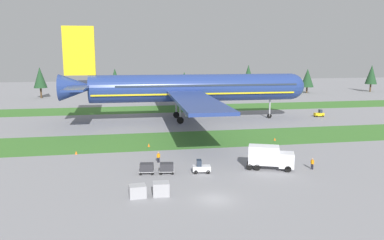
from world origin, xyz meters
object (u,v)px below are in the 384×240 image
(catering_truck, at_px, (270,157))
(cargo_dolly_second, at_px, (147,168))
(ground_crew_loader, at_px, (158,157))
(uld_container_0, at_px, (161,189))
(pushback_tractor, at_px, (319,114))
(taxiway_marker_0, at_px, (149,145))
(airliner, at_px, (187,88))
(taxiway_marker_2, at_px, (275,139))
(taxiway_marker_1, at_px, (76,153))
(uld_container_1, at_px, (138,191))
(baggage_tug, at_px, (201,167))
(ground_crew_marshaller, at_px, (312,163))
(cargo_dolly_lead, at_px, (167,167))

(catering_truck, bearing_deg, cargo_dolly_second, -72.29)
(ground_crew_loader, xyz_separation_m, uld_container_0, (-1.00, -14.23, -0.11))
(pushback_tractor, height_order, taxiway_marker_0, pushback_tractor)
(cargo_dolly_second, bearing_deg, catering_truck, 93.79)
(airliner, distance_m, taxiway_marker_2, 30.03)
(catering_truck, xyz_separation_m, taxiway_marker_1, (-29.77, 14.09, -1.66))
(cargo_dolly_second, bearing_deg, uld_container_1, -3.45)
(baggage_tug, height_order, taxiway_marker_1, baggage_tug)
(cargo_dolly_second, height_order, uld_container_0, uld_container_0)
(pushback_tractor, bearing_deg, taxiway_marker_2, 138.14)
(catering_truck, distance_m, taxiway_marker_1, 32.98)
(baggage_tug, bearing_deg, uld_container_0, -33.18)
(cargo_dolly_second, distance_m, uld_container_0, 8.90)
(taxiway_marker_2, bearing_deg, taxiway_marker_1, -174.23)
(pushback_tractor, bearing_deg, airliner, 90.00)
(baggage_tug, height_order, pushback_tractor, same)
(uld_container_0, bearing_deg, ground_crew_marshaller, 15.53)
(taxiway_marker_1, bearing_deg, uld_container_1, -66.07)
(uld_container_0, bearing_deg, ground_crew_loader, 86.00)
(baggage_tug, distance_m, uld_container_0, 10.27)
(uld_container_1, height_order, taxiway_marker_1, uld_container_1)
(baggage_tug, relative_size, taxiway_marker_2, 5.18)
(catering_truck, bearing_deg, taxiway_marker_1, -94.22)
(cargo_dolly_lead, xyz_separation_m, taxiway_marker_1, (-14.27, 13.36, -0.63))
(airliner, bearing_deg, ground_crew_loader, -15.38)
(ground_crew_marshaller, bearing_deg, cargo_dolly_lead, -127.00)
(pushback_tractor, xyz_separation_m, ground_crew_loader, (-47.58, -36.25, 0.13))
(baggage_tug, height_order, cargo_dolly_second, baggage_tug)
(ground_crew_loader, height_order, uld_container_0, ground_crew_loader)
(airliner, xyz_separation_m, taxiway_marker_2, (13.46, -25.56, -8.22))
(airliner, height_order, taxiway_marker_2, airliner)
(baggage_tug, xyz_separation_m, uld_container_1, (-9.54, -7.91, -0.06))
(pushback_tractor, xyz_separation_m, taxiway_marker_0, (-48.41, -25.48, -0.49))
(cargo_dolly_lead, bearing_deg, uld_container_1, -20.87)
(pushback_tractor, bearing_deg, baggage_tug, 136.64)
(ground_crew_marshaller, xyz_separation_m, ground_crew_loader, (-22.50, 7.70, 0.00))
(taxiway_marker_2, bearing_deg, baggage_tug, -136.47)
(pushback_tractor, height_order, taxiway_marker_1, pushback_tractor)
(cargo_dolly_lead, relative_size, uld_container_0, 1.19)
(baggage_tug, bearing_deg, taxiway_marker_0, -152.15)
(ground_crew_loader, xyz_separation_m, taxiway_marker_1, (-13.60, 7.58, -0.66))
(taxiway_marker_1, bearing_deg, cargo_dolly_lead, -43.12)
(cargo_dolly_lead, xyz_separation_m, ground_crew_marshaller, (21.83, -1.92, 0.03))
(ground_crew_marshaller, relative_size, ground_crew_loader, 1.00)
(cargo_dolly_lead, distance_m, uld_container_1, 9.67)
(cargo_dolly_second, relative_size, taxiway_marker_0, 3.64)
(uld_container_0, distance_m, uld_container_1, 2.89)
(taxiway_marker_2, bearing_deg, uld_container_0, -134.74)
(ground_crew_marshaller, height_order, taxiway_marker_2, ground_crew_marshaller)
(cargo_dolly_second, distance_m, ground_crew_marshaller, 24.81)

